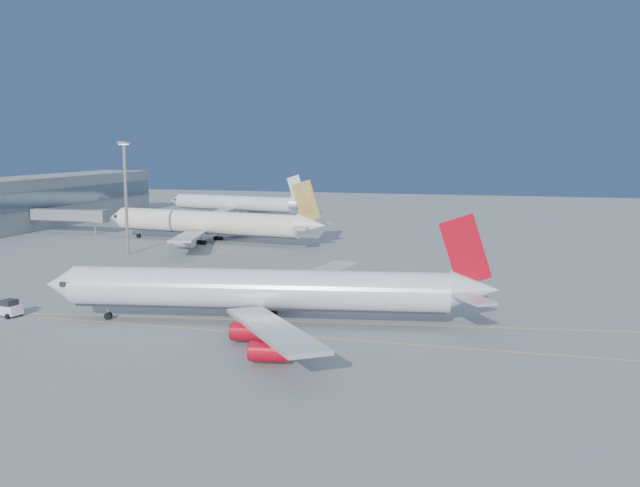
% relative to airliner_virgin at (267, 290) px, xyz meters
% --- Properties ---
extents(ground, '(500.00, 500.00, 0.00)m').
position_rel_airliner_virgin_xyz_m(ground, '(7.35, 8.76, -4.82)').
color(ground, slate).
rests_on(ground, ground).
extents(terminal, '(18.40, 110.00, 15.00)m').
position_rel_airliner_virgin_xyz_m(terminal, '(-107.58, 93.76, 2.70)').
color(terminal, gray).
rests_on(terminal, ground).
extents(jet_bridge, '(23.60, 3.60, 6.90)m').
position_rel_airliner_virgin_xyz_m(jet_bridge, '(-85.76, 80.76, 0.36)').
color(jet_bridge, gray).
rests_on(jet_bridge, ground).
extents(taxiway_lines, '(118.86, 140.00, 0.02)m').
position_rel_airliner_virgin_xyz_m(taxiway_lines, '(-7.36, 15.10, -4.81)').
color(taxiway_lines, '#D6C70B').
rests_on(taxiway_lines, ground).
extents(airliner_virgin, '(64.59, 57.46, 15.97)m').
position_rel_airliner_virgin_xyz_m(airliner_virgin, '(0.00, 0.00, 0.00)').
color(airliner_virgin, white).
rests_on(airliner_virgin, ground).
extents(airliner_etihad, '(63.77, 58.41, 16.66)m').
position_rel_airliner_virgin_xyz_m(airliner_etihad, '(-40.97, 74.37, 0.26)').
color(airliner_etihad, white).
rests_on(airliner_etihad, ground).
extents(airliner_third, '(55.16, 50.34, 14.83)m').
position_rel_airliner_virgin_xyz_m(airliner_third, '(-58.86, 137.39, -0.33)').
color(airliner_third, white).
rests_on(airliner_third, ground).
extents(pushback_tug, '(4.88, 3.49, 2.55)m').
position_rel_airliner_virgin_xyz_m(pushback_tug, '(-38.55, -5.80, -3.63)').
color(pushback_tug, white).
rests_on(pushback_tug, ground).
extents(light_mast, '(2.22, 2.22, 25.63)m').
position_rel_airliner_virgin_xyz_m(light_mast, '(-51.77, 51.65, 10.31)').
color(light_mast, gray).
rests_on(light_mast, ground).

